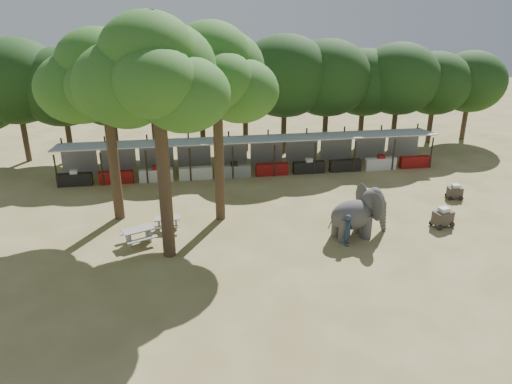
{
  "coord_description": "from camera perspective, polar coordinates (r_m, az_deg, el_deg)",
  "views": [
    {
      "loc": [
        -5.0,
        -21.16,
        12.89
      ],
      "look_at": [
        -1.0,
        5.0,
        2.0
      ],
      "focal_mm": 35.0,
      "sensor_mm": 36.0,
      "label": 1
    }
  ],
  "objects": [
    {
      "name": "elephant",
      "position": [
        28.05,
        11.73,
        -2.36
      ],
      "size": [
        3.7,
        2.75,
        2.76
      ],
      "rotation": [
        0.0,
        0.0,
        0.2
      ],
      "color": "#3E3C3C",
      "rests_on": "ground"
    },
    {
      "name": "picnic_table_far",
      "position": [
        28.99,
        -10.08,
        -3.36
      ],
      "size": [
        1.47,
        1.32,
        0.72
      ],
      "rotation": [
        0.0,
        0.0,
        -0.02
      ],
      "color": "gray",
      "rests_on": "ground"
    },
    {
      "name": "handler",
      "position": [
        27.12,
        10.48,
        -4.29
      ],
      "size": [
        0.65,
        0.76,
        1.78
      ],
      "primitive_type": "imported",
      "rotation": [
        0.0,
        0.0,
        1.15
      ],
      "color": "#26384C",
      "rests_on": "ground"
    },
    {
      "name": "yard_tree_back",
      "position": [
        27.75,
        -4.86,
        13.28
      ],
      "size": [
        7.1,
        6.9,
        11.36
      ],
      "color": "#332316",
      "rests_on": "ground"
    },
    {
      "name": "cart_back",
      "position": [
        35.14,
        21.77,
        0.04
      ],
      "size": [
        1.1,
        0.81,
        0.99
      ],
      "rotation": [
        0.0,
        0.0,
        -0.15
      ],
      "color": "#342B24",
      "rests_on": "ground"
    },
    {
      "name": "picnic_table_near",
      "position": [
        27.78,
        -13.31,
        -4.67
      ],
      "size": [
        2.12,
        2.03,
        0.83
      ],
      "rotation": [
        0.0,
        0.0,
        0.41
      ],
      "color": "gray",
      "rests_on": "ground"
    },
    {
      "name": "cart_front",
      "position": [
        30.78,
        20.57,
        -2.71
      ],
      "size": [
        1.37,
        1.06,
        1.19
      ],
      "rotation": [
        0.0,
        0.0,
        0.24
      ],
      "color": "#342B24",
      "rests_on": "ground"
    },
    {
      "name": "yard_tree_left",
      "position": [
        29.03,
        -17.16,
        12.11
      ],
      "size": [
        7.1,
        6.9,
        11.02
      ],
      "color": "#332316",
      "rests_on": "ground"
    },
    {
      "name": "vendor_stalls",
      "position": [
        37.24,
        -0.54,
        4.04
      ],
      "size": [
        28.0,
        2.99,
        2.8
      ],
      "color": "#A6A9AE",
      "rests_on": "ground"
    },
    {
      "name": "ground",
      "position": [
        25.27,
        4.0,
        -8.36
      ],
      "size": [
        100.0,
        100.0,
        0.0
      ],
      "primitive_type": "plane",
      "color": "brown",
      "rests_on": "ground"
    },
    {
      "name": "backdrop_trees",
      "position": [
        41.13,
        -1.61,
        12.03
      ],
      "size": [
        46.46,
        5.95,
        8.33
      ],
      "color": "#332316",
      "rests_on": "ground"
    },
    {
      "name": "yard_tree_center",
      "position": [
        23.66,
        -11.64,
        12.98
      ],
      "size": [
        7.1,
        6.9,
        12.04
      ],
      "color": "#332316",
      "rests_on": "ground"
    }
  ]
}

